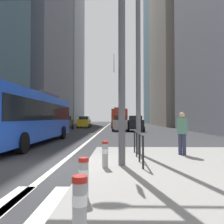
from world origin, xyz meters
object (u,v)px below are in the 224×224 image
at_px(car_oncoming_far, 84,122).
at_px(pedestrian_waiting, 182,131).
at_px(car_receding_far, 135,123).
at_px(bollard_front, 80,203).
at_px(car_oncoming_mid, 64,123).
at_px(city_bus_blue_oncoming, 29,115).
at_px(car_receding_near, 120,123).
at_px(street_lamp_post, 138,33).
at_px(traffic_signal_gantry, 57,41).
at_px(city_bus_red_distant, 117,117).
at_px(bollard_right, 105,153).
at_px(bollard_left, 84,175).
at_px(city_bus_red_receding, 119,117).

bearing_deg(car_oncoming_far, pedestrian_waiting, -74.41).
height_order(car_receding_far, bollard_front, car_receding_far).
distance_m(car_oncoming_mid, car_oncoming_far, 7.17).
distance_m(city_bus_blue_oncoming, car_receding_near, 16.25).
bearing_deg(street_lamp_post, traffic_signal_gantry, -140.14).
bearing_deg(traffic_signal_gantry, bollard_front, -71.54).
height_order(city_bus_red_distant, bollard_right, city_bus_red_distant).
distance_m(city_bus_blue_oncoming, car_receding_far, 16.66).
height_order(traffic_signal_gantry, bollard_front, traffic_signal_gantry).
bearing_deg(car_receding_near, car_oncoming_mid, 164.18).
relative_size(car_receding_far, car_oncoming_far, 0.92).
relative_size(car_oncoming_mid, pedestrian_waiting, 2.65).
height_order(city_bus_blue_oncoming, car_receding_near, city_bus_blue_oncoming).
distance_m(city_bus_red_distant, car_oncoming_far, 22.01).
bearing_deg(car_oncoming_far, bollard_left, -81.97).
relative_size(bollard_front, bollard_right, 0.97).
xyz_separation_m(car_oncoming_mid, car_oncoming_far, (1.86, 6.93, -0.00)).
xyz_separation_m(city_bus_blue_oncoming, city_bus_red_receding, (5.96, 26.82, -0.00)).
xyz_separation_m(car_receding_near, bollard_front, (-0.94, -26.54, -0.41)).
xyz_separation_m(city_bus_red_receding, car_oncoming_far, (-5.92, -2.59, -0.85)).
bearing_deg(city_bus_red_receding, traffic_signal_gantry, -94.05).
xyz_separation_m(car_receding_near, car_receding_far, (1.87, -0.41, -0.00)).
distance_m(city_bus_blue_oncoming, car_oncoming_mid, 17.41).
relative_size(car_receding_far, street_lamp_post, 0.53).
height_order(car_receding_far, car_oncoming_far, same).
xyz_separation_m(city_bus_blue_oncoming, bollard_front, (5.04, -11.45, -1.25)).
xyz_separation_m(street_lamp_post, bollard_front, (-1.38, -6.78, -4.70)).
relative_size(car_receding_far, pedestrian_waiting, 2.44).
xyz_separation_m(car_receding_near, bollard_right, (-0.83, -22.45, -0.40)).
relative_size(car_receding_near, street_lamp_post, 0.55).
xyz_separation_m(city_bus_red_receding, bollard_left, (-1.08, -36.83, -1.26)).
bearing_deg(city_bus_blue_oncoming, street_lamp_post, -36.04).
bearing_deg(street_lamp_post, city_bus_blue_oncoming, 143.96).
bearing_deg(car_receding_near, car_oncoming_far, 122.98).
xyz_separation_m(traffic_signal_gantry, bollard_right, (1.58, -0.32, -3.52)).
bearing_deg(bollard_left, traffic_signal_gantry, 113.83).
relative_size(car_receding_far, bollard_right, 5.33).
xyz_separation_m(car_receding_far, bollard_front, (-2.81, -26.12, -0.41)).
relative_size(city_bus_red_distant, car_receding_near, 2.63).
height_order(city_bus_red_distant, bollard_left, city_bus_red_distant).
bearing_deg(city_bus_red_distant, city_bus_blue_oncoming, -96.86).
bearing_deg(bollard_front, car_receding_far, 83.86).
xyz_separation_m(traffic_signal_gantry, pedestrian_waiting, (4.61, 2.14, -3.00)).
height_order(traffic_signal_gantry, pedestrian_waiting, traffic_signal_gantry).
distance_m(car_receding_near, pedestrian_waiting, 20.11).
bearing_deg(bollard_left, car_receding_near, 87.50).
bearing_deg(car_oncoming_mid, car_receding_far, -15.18).
bearing_deg(pedestrian_waiting, car_receding_far, 90.96).
bearing_deg(city_bus_red_receding, bollard_left, -91.68).
distance_m(city_bus_blue_oncoming, street_lamp_post, 8.65).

